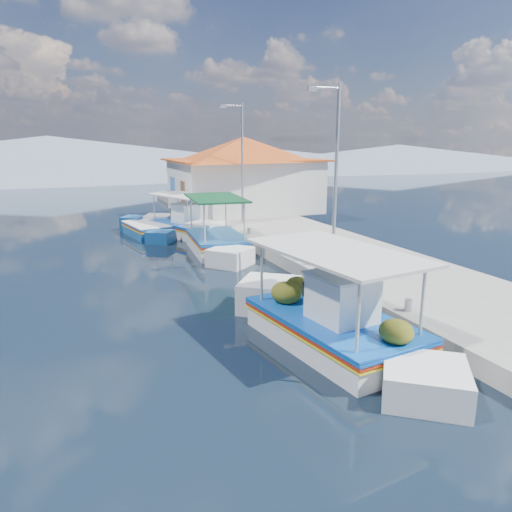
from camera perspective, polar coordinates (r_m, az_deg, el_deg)
name	(u,v)px	position (r m, az deg, el deg)	size (l,w,h in m)	color
ground	(228,311)	(13.72, -3.32, -6.53)	(160.00, 160.00, 0.00)	black
quay	(310,244)	(21.26, 6.48, 1.40)	(5.00, 44.00, 0.50)	#9E9D94
bollards	(274,242)	(19.60, 2.17, 1.63)	(0.20, 17.20, 0.30)	#A5A8AD
main_caique	(331,324)	(11.56, 8.92, -8.03)	(2.89, 7.71, 2.56)	white
caique_green_canopy	(216,242)	(20.87, -4.79, 1.61)	(2.50, 6.99, 2.62)	white
caique_blue_hull	(147,231)	(24.82, -12.87, 2.94)	(2.19, 5.34, 0.96)	#185392
caique_far	(183,226)	(24.78, -8.62, 3.49)	(3.38, 6.07, 2.27)	white
harbor_building	(244,173)	(29.16, -1.46, 9.81)	(10.49, 10.49, 4.40)	white
lamp_post_near	(334,166)	(16.65, 9.23, 10.46)	(1.21, 0.14, 6.00)	#A5A8AD
lamp_post_far	(241,157)	(24.77, -1.85, 11.62)	(1.21, 0.14, 6.00)	#A5A8AD
mountain_ridge	(140,160)	(69.08, -13.60, 11.06)	(171.40, 96.00, 5.50)	slate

